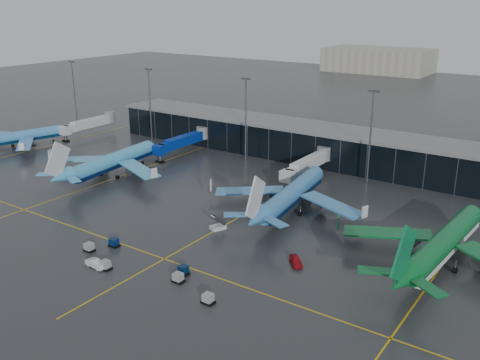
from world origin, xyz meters
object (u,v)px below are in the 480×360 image
Objects in this scene: airliner_klm_near at (292,183)px; service_van_white at (96,264)px; baggage_carts at (144,266)px; airliner_arkefly at (113,152)px; service_van_red at (296,261)px; airliner_aer_lingus at (446,229)px; airliner_klm_west at (19,130)px; mobile_airstair at (218,226)px.

service_van_white is (-16.08, -45.90, -6.10)m from airliner_klm_near.
baggage_carts is 9.17m from service_van_white.
airliner_arkefly is 9.56× the size of service_van_red.
airliner_aer_lingus is at bearing -7.80° from airliner_arkefly.
baggage_carts is at bearing -7.27° from airliner_klm_west.
airliner_klm_west reaches higher than service_van_white.
airliner_klm_west is at bearing 169.91° from airliner_arkefly.
airliner_arkefly reaches higher than service_van_white.
mobile_airstair is at bearing -161.72° from airliner_aer_lingus.
airliner_aer_lingus reaches higher than service_van_red.
service_van_white is (87.85, -43.64, -5.17)m from airliner_klm_west.
airliner_aer_lingus is at bearing -6.39° from service_van_red.
service_van_white is at bearing -83.60° from mobile_airstair.
service_van_white is (-8.22, -27.11, 0.00)m from mobile_airstair.
service_van_red is (-22.62, -16.23, -6.26)m from airliner_aer_lingus.
mobile_airstair is (0.20, 22.66, 0.01)m from baggage_carts.
airliner_klm_west is 103.70m from baggage_carts.
airliner_klm_near is at bearing -1.02° from airliner_arkefly.
baggage_carts is 7.22× the size of service_van_red.
baggage_carts is 7.18× the size of service_van_white.
airliner_aer_lingus is 46.58m from mobile_airstair.
service_van_red is 0.99× the size of service_van_white.
airliner_klm_west is 0.87× the size of airliner_arkefly.
service_van_red is at bearing -21.30° from airliner_arkefly.
airliner_arkefly is (48.90, -3.05, 0.90)m from airliner_klm_west.
airliner_aer_lingus is 65.78m from service_van_white.
service_van_red is at bearing 11.03° from mobile_airstair.
airliner_klm_west is 10.15× the size of mobile_airstair.
airliner_klm_near is 9.54× the size of service_van_white.
airliner_klm_west is 8.30× the size of service_van_red.
airliner_klm_west is at bearing -166.50° from mobile_airstair.
mobile_airstair is 28.33m from service_van_white.
airliner_aer_lingus is 1.37× the size of baggage_carts.
service_van_white is at bearing -11.45° from airliner_klm_west.
service_van_red is at bearing -49.96° from service_van_white.
service_van_red is at bearing 4.74° from airliner_klm_west.
service_van_red reaches higher than service_van_white.
baggage_carts is at bearing -108.58° from airliner_klm_near.
airliner_klm_near is 28.20m from service_van_red.
airliner_arkefly reaches higher than service_van_red.
airliner_klm_near reaches higher than airliner_arkefly.
airliner_klm_near is at bearing 79.04° from service_van_red.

